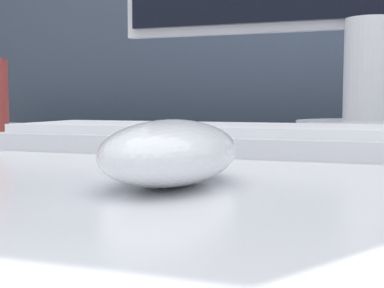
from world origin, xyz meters
TOP-DOWN VIEW (x-y plane):
  - partition_panel at (0.00, 0.65)m, footprint 5.00×0.03m
  - computer_mouse_near at (-0.06, -0.14)m, footprint 0.07×0.12m
  - keyboard at (-0.10, 0.06)m, footprint 0.38×0.14m

SIDE VIEW (x-z plane):
  - partition_panel at x=0.00m, z-range 0.00..1.14m
  - keyboard at x=-0.10m, z-range 0.71..0.73m
  - computer_mouse_near at x=-0.06m, z-range 0.71..0.75m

